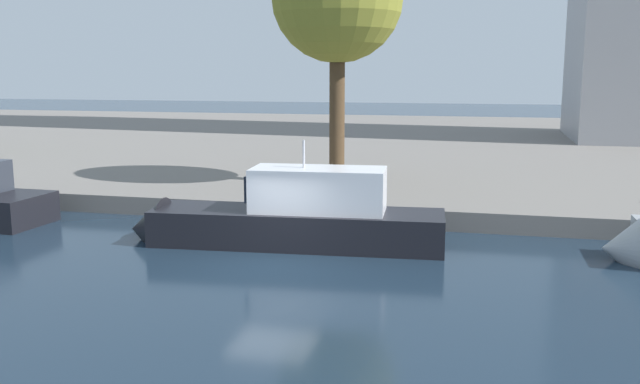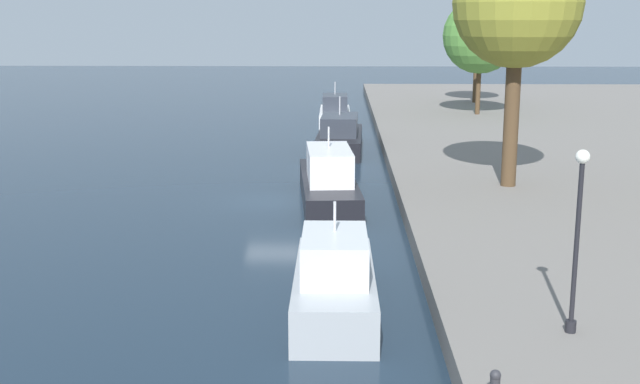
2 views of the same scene
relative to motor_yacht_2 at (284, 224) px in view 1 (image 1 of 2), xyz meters
name	(u,v)px [view 1 (image 1 of 2)]	position (x,y,z in m)	size (l,w,h in m)	color
ground_plane	(272,266)	(0.37, -2.56, -0.72)	(220.00, 220.00, 0.00)	#192838
dock_promenade	(404,143)	(0.37, 30.72, -0.35)	(120.00, 55.00, 0.74)	slate
motor_yacht_2	(284,224)	(0.00, 0.00, 0.00)	(10.87, 3.12, 4.31)	black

